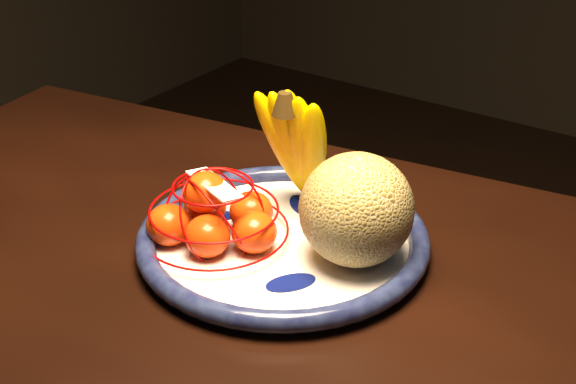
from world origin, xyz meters
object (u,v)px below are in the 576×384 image
Objects in this scene: banana_bunch at (299,142)px; fruit_bowl at (283,240)px; mandarin_bag at (215,217)px; cantaloupe at (356,210)px.

fruit_bowl is at bearing -73.97° from banana_bunch.
fruit_bowl is at bearing 32.56° from mandarin_bag.
cantaloupe is at bearing -32.63° from banana_bunch.
cantaloupe is 0.59× the size of mandarin_bag.
banana_bunch is at bearing 111.34° from fruit_bowl.
cantaloupe is at bearing 20.16° from mandarin_bag.
cantaloupe reaches higher than fruit_bowl.
cantaloupe is 0.71× the size of banana_bunch.
banana_bunch is 0.13m from mandarin_bag.
mandarin_bag is (-0.15, -0.05, -0.03)m from cantaloupe.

